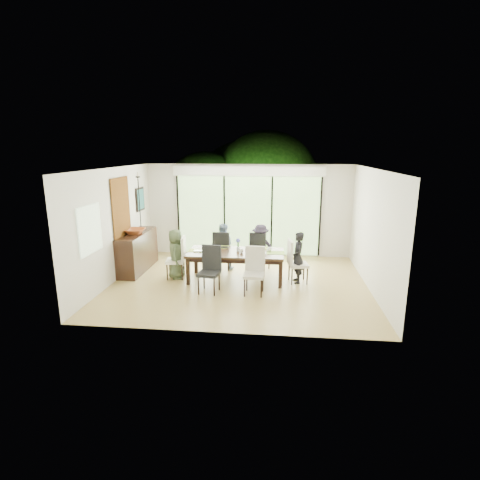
# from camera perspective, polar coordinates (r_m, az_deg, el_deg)

# --- Properties ---
(floor) EXTENTS (6.00, 5.00, 0.01)m
(floor) POSITION_cam_1_polar(r_m,az_deg,el_deg) (9.00, -0.17, -6.61)
(floor) COLOR olive
(floor) RESTS_ON ground
(ceiling) EXTENTS (6.00, 5.00, 0.01)m
(ceiling) POSITION_cam_1_polar(r_m,az_deg,el_deg) (8.45, -0.18, 10.90)
(ceiling) COLOR white
(ceiling) RESTS_ON wall_back
(wall_back) EXTENTS (6.00, 0.02, 2.70)m
(wall_back) POSITION_cam_1_polar(r_m,az_deg,el_deg) (11.08, 1.24, 4.52)
(wall_back) COLOR beige
(wall_back) RESTS_ON floor
(wall_front) EXTENTS (6.00, 0.02, 2.70)m
(wall_front) POSITION_cam_1_polar(r_m,az_deg,el_deg) (6.21, -2.69, -2.87)
(wall_front) COLOR silver
(wall_front) RESTS_ON floor
(wall_left) EXTENTS (0.02, 5.00, 2.70)m
(wall_left) POSITION_cam_1_polar(r_m,az_deg,el_deg) (9.43, -18.69, 2.17)
(wall_left) COLOR silver
(wall_left) RESTS_ON floor
(wall_right) EXTENTS (0.02, 5.00, 2.70)m
(wall_right) POSITION_cam_1_polar(r_m,az_deg,el_deg) (8.83, 19.65, 1.34)
(wall_right) COLOR white
(wall_right) RESTS_ON floor
(glass_doors) EXTENTS (4.20, 0.02, 2.30)m
(glass_doors) POSITION_cam_1_polar(r_m,az_deg,el_deg) (11.07, 1.22, 3.72)
(glass_doors) COLOR #598C3F
(glass_doors) RESTS_ON wall_back
(blinds_header) EXTENTS (4.40, 0.06, 0.28)m
(blinds_header) POSITION_cam_1_polar(r_m,az_deg,el_deg) (10.91, 1.25, 10.45)
(blinds_header) COLOR white
(blinds_header) RESTS_ON wall_back
(mullion_a) EXTENTS (0.05, 0.04, 2.30)m
(mullion_a) POSITION_cam_1_polar(r_m,az_deg,el_deg) (11.42, -9.37, 3.86)
(mullion_a) COLOR black
(mullion_a) RESTS_ON wall_back
(mullion_b) EXTENTS (0.05, 0.04, 2.30)m
(mullion_b) POSITION_cam_1_polar(r_m,az_deg,el_deg) (11.14, -2.39, 3.77)
(mullion_b) COLOR black
(mullion_b) RESTS_ON wall_back
(mullion_c) EXTENTS (0.05, 0.04, 2.30)m
(mullion_c) POSITION_cam_1_polar(r_m,az_deg,el_deg) (11.02, 4.85, 3.63)
(mullion_c) COLOR black
(mullion_c) RESTS_ON wall_back
(mullion_d) EXTENTS (0.05, 0.04, 2.30)m
(mullion_d) POSITION_cam_1_polar(r_m,az_deg,el_deg) (11.08, 12.11, 3.43)
(mullion_d) COLOR black
(mullion_d) RESTS_ON wall_back
(side_window) EXTENTS (0.02, 0.90, 1.00)m
(side_window) POSITION_cam_1_polar(r_m,az_deg,el_deg) (8.33, -21.90, 1.50)
(side_window) COLOR #8CAD7F
(side_window) RESTS_ON wall_left
(deck) EXTENTS (6.00, 1.80, 0.10)m
(deck) POSITION_cam_1_polar(r_m,az_deg,el_deg) (12.24, 1.56, -1.30)
(deck) COLOR brown
(deck) RESTS_ON ground
(rail_top) EXTENTS (6.00, 0.08, 0.06)m
(rail_top) POSITION_cam_1_polar(r_m,az_deg,el_deg) (12.88, 1.86, 2.20)
(rail_top) COLOR brown
(rail_top) RESTS_ON deck
(foliage_left) EXTENTS (3.20, 3.20, 3.20)m
(foliage_left) POSITION_cam_1_polar(r_m,az_deg,el_deg) (13.96, -5.25, 6.75)
(foliage_left) COLOR #14380F
(foliage_left) RESTS_ON ground
(foliage_mid) EXTENTS (4.00, 4.00, 4.00)m
(foliage_mid) POSITION_cam_1_polar(r_m,az_deg,el_deg) (14.26, 4.00, 8.37)
(foliage_mid) COLOR #14380F
(foliage_mid) RESTS_ON ground
(foliage_right) EXTENTS (2.80, 2.80, 2.80)m
(foliage_right) POSITION_cam_1_polar(r_m,az_deg,el_deg) (13.58, 11.48, 5.57)
(foliage_right) COLOR #14380F
(foliage_right) RESTS_ON ground
(foliage_far) EXTENTS (3.60, 3.60, 3.60)m
(foliage_far) POSITION_cam_1_polar(r_m,az_deg,el_deg) (15.04, 0.24, 7.99)
(foliage_far) COLOR #14380F
(foliage_far) RESTS_ON ground
(table_top) EXTENTS (2.29, 1.05, 0.06)m
(table_top) POSITION_cam_1_polar(r_m,az_deg,el_deg) (9.00, -0.65, -1.97)
(table_top) COLOR black
(table_top) RESTS_ON floor
(table_apron) EXTENTS (2.10, 0.86, 0.10)m
(table_apron) POSITION_cam_1_polar(r_m,az_deg,el_deg) (9.02, -0.64, -2.50)
(table_apron) COLOR black
(table_apron) RESTS_ON floor
(table_leg_fl) EXTENTS (0.09, 0.09, 0.66)m
(table_leg_fl) POSITION_cam_1_polar(r_m,az_deg,el_deg) (8.89, -7.92, -4.72)
(table_leg_fl) COLOR black
(table_leg_fl) RESTS_ON floor
(table_leg_fr) EXTENTS (0.09, 0.09, 0.66)m
(table_leg_fr) POSITION_cam_1_polar(r_m,az_deg,el_deg) (8.64, 6.19, -5.22)
(table_leg_fr) COLOR black
(table_leg_fr) RESTS_ON floor
(table_leg_bl) EXTENTS (0.09, 0.09, 0.66)m
(table_leg_bl) POSITION_cam_1_polar(r_m,az_deg,el_deg) (9.68, -6.71, -3.13)
(table_leg_bl) COLOR black
(table_leg_bl) RESTS_ON floor
(table_leg_br) EXTENTS (0.09, 0.09, 0.66)m
(table_leg_br) POSITION_cam_1_polar(r_m,az_deg,el_deg) (9.46, 6.19, -3.54)
(table_leg_br) COLOR black
(table_leg_br) RESTS_ON floor
(chair_left_end) EXTENTS (0.49, 0.49, 1.05)m
(chair_left_end) POSITION_cam_1_polar(r_m,az_deg,el_deg) (9.33, -9.84, -2.64)
(chair_left_end) COLOR white
(chair_left_end) RESTS_ON floor
(chair_right_end) EXTENTS (0.51, 0.51, 1.05)m
(chair_right_end) POSITION_cam_1_polar(r_m,az_deg,el_deg) (9.00, 8.90, -3.22)
(chair_right_end) COLOR silver
(chair_right_end) RESTS_ON floor
(chair_far_left) EXTENTS (0.46, 0.46, 1.05)m
(chair_far_left) POSITION_cam_1_polar(r_m,az_deg,el_deg) (9.91, -2.66, -1.48)
(chair_far_left) COLOR black
(chair_far_left) RESTS_ON floor
(chair_far_right) EXTENTS (0.55, 0.55, 1.05)m
(chair_far_right) POSITION_cam_1_polar(r_m,az_deg,el_deg) (9.81, 3.13, -1.64)
(chair_far_right) COLOR black
(chair_far_right) RESTS_ON floor
(chair_near_left) EXTENTS (0.50, 0.50, 1.05)m
(chair_near_left) POSITION_cam_1_polar(r_m,az_deg,el_deg) (8.30, -4.79, -4.56)
(chair_near_left) COLOR black
(chair_near_left) RESTS_ON floor
(chair_near_right) EXTENTS (0.46, 0.46, 1.05)m
(chair_near_right) POSITION_cam_1_polar(r_m,az_deg,el_deg) (8.17, 2.14, -4.81)
(chair_near_right) COLOR beige
(chair_near_right) RESTS_ON floor
(person_left_end) EXTENTS (0.43, 0.62, 1.23)m
(person_left_end) POSITION_cam_1_polar(r_m,az_deg,el_deg) (9.30, -9.74, -2.11)
(person_left_end) COLOR #435136
(person_left_end) RESTS_ON floor
(person_right_end) EXTENTS (0.45, 0.63, 1.23)m
(person_right_end) POSITION_cam_1_polar(r_m,az_deg,el_deg) (8.97, 8.79, -2.66)
(person_right_end) COLOR black
(person_right_end) RESTS_ON floor
(person_far_left) EXTENTS (0.59, 0.39, 1.23)m
(person_far_left) POSITION_cam_1_polar(r_m,az_deg,el_deg) (9.87, -2.68, -1.00)
(person_far_left) COLOR #7F98B8
(person_far_left) RESTS_ON floor
(person_far_right) EXTENTS (0.64, 0.47, 1.23)m
(person_far_right) POSITION_cam_1_polar(r_m,az_deg,el_deg) (9.77, 3.13, -1.16)
(person_far_right) COLOR #262030
(person_far_right) RESTS_ON floor
(placemat_left) EXTENTS (0.42, 0.31, 0.01)m
(placemat_left) POSITION_cam_1_polar(r_m,az_deg,el_deg) (9.15, -6.57, -1.60)
(placemat_left) COLOR #8EA23A
(placemat_left) RESTS_ON table_top
(placemat_right) EXTENTS (0.42, 0.31, 0.01)m
(placemat_right) POSITION_cam_1_polar(r_m,az_deg,el_deg) (8.93, 5.42, -1.94)
(placemat_right) COLOR #7FA83C
(placemat_right) RESTS_ON table_top
(placemat_far_l) EXTENTS (0.42, 0.31, 0.01)m
(placemat_far_l) POSITION_cam_1_polar(r_m,az_deg,el_deg) (9.43, -3.08, -1.05)
(placemat_far_l) COLOR olive
(placemat_far_l) RESTS_ON table_top
(placemat_far_r) EXTENTS (0.42, 0.31, 0.01)m
(placemat_far_r) POSITION_cam_1_polar(r_m,az_deg,el_deg) (9.33, 3.00, -1.22)
(placemat_far_r) COLOR #A3C345
(placemat_far_r) RESTS_ON table_top
(placemat_paper) EXTENTS (0.42, 0.31, 0.01)m
(placemat_paper) POSITION_cam_1_polar(r_m,az_deg,el_deg) (8.78, -4.44, -2.19)
(placemat_paper) COLOR white
(placemat_paper) RESTS_ON table_top
(tablet_far_l) EXTENTS (0.25, 0.17, 0.01)m
(tablet_far_l) POSITION_cam_1_polar(r_m,az_deg,el_deg) (9.37, -2.52, -1.10)
(tablet_far_l) COLOR black
(tablet_far_l) RESTS_ON table_top
(tablet_far_r) EXTENTS (0.23, 0.16, 0.01)m
(tablet_far_r) POSITION_cam_1_polar(r_m,az_deg,el_deg) (9.28, 2.67, -1.24)
(tablet_far_r) COLOR black
(tablet_far_r) RESTS_ON table_top
(papers) EXTENTS (0.29, 0.21, 0.00)m
(papers) POSITION_cam_1_polar(r_m,az_deg,el_deg) (8.89, 3.80, -1.99)
(papers) COLOR white
(papers) RESTS_ON table_top
(platter_base) EXTENTS (0.25, 0.25, 0.02)m
(platter_base) POSITION_cam_1_polar(r_m,az_deg,el_deg) (8.78, -4.44, -2.10)
(platter_base) COLOR white
(platter_base) RESTS_ON table_top
(platter_snacks) EXTENTS (0.19, 0.19, 0.01)m
(platter_snacks) POSITION_cam_1_polar(r_m,az_deg,el_deg) (8.78, -4.45, -1.99)
(platter_snacks) COLOR #C16616
(platter_snacks) RESTS_ON table_top
(vase) EXTENTS (0.08, 0.08, 0.11)m
(vase) POSITION_cam_1_polar(r_m,az_deg,el_deg) (9.02, -0.29, -1.37)
(vase) COLOR silver
(vase) RESTS_ON table_top
(hyacinth_stems) EXTENTS (0.04, 0.04, 0.15)m
(hyacinth_stems) POSITION_cam_1_polar(r_m,az_deg,el_deg) (8.99, -0.30, -0.66)
(hyacinth_stems) COLOR #337226
(hyacinth_stems) RESTS_ON table_top
(hyacinth_blooms) EXTENTS (0.11, 0.11, 0.11)m
(hyacinth_blooms) POSITION_cam_1_polar(r_m,az_deg,el_deg) (8.97, -0.30, -0.07)
(hyacinth_blooms) COLOR #5259CD
(hyacinth_blooms) RESTS_ON table_top
(laptop) EXTENTS (0.33, 0.23, 0.02)m
(laptop) POSITION_cam_1_polar(r_m,az_deg,el_deg) (9.03, -6.09, -1.73)
(laptop) COLOR silver
(laptop) RESTS_ON table_top
(cup_a) EXTENTS (0.17, 0.17, 0.09)m
(cup_a) POSITION_cam_1_polar(r_m,az_deg,el_deg) (9.23, -4.86, -1.15)
(cup_a) COLOR white
(cup_a) RESTS_ON table_top
(cup_b) EXTENTS (0.13, 0.13, 0.09)m
(cup_b) POSITION_cam_1_polar(r_m,az_deg,el_deg) (8.87, 0.24, -1.72)
(cup_b) COLOR white
(cup_b) RESTS_ON table_top
(cup_c) EXTENTS (0.14, 0.14, 0.09)m
(cup_c) POSITION_cam_1_polar(r_m,az_deg,el_deg) (9.02, 4.48, -1.48)
(cup_c) COLOR white
(cup_c) RESTS_ON table_top
(book) EXTENTS (0.18, 0.23, 0.02)m
(book) POSITION_cam_1_polar(r_m,az_deg,el_deg) (9.01, 0.97, -1.70)
(book) COLOR white
(book) RESTS_ON table_top
(sideboard) EXTENTS (0.50, 1.78, 1.00)m
(sideboard) POSITION_cam_1_polar(r_m,az_deg,el_deg) (10.18, -15.34, -1.69)
(sideboard) COLOR black
(sideboard) RESTS_ON floor
(bowl) EXTENTS (0.53, 0.53, 0.13)m
(bowl) POSITION_cam_1_polar(r_m,az_deg,el_deg) (9.96, -15.75, 1.29)
(bowl) COLOR #9C4622
(bowl) RESTS_ON sideboard
(candlestick_base) EXTENTS (0.11, 0.11, 0.04)m
(candlestick_base) POSITION_cam_1_polar(r_m,az_deg,el_deg) (10.38, -14.83, 1.60)
(candlestick_base) COLOR black
(candlestick_base) RESTS_ON sideboard
(candlestick_shaft) EXTENTS (0.03, 0.03, 1.39)m
(candlestick_shaft) POSITION_cam_1_polar(r_m,az_deg,el_deg) (10.26, -15.07, 5.42)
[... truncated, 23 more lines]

